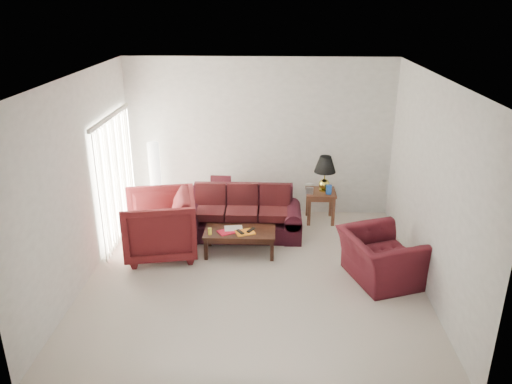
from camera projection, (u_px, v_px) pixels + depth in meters
floor at (254, 276)px, 7.63m from camera, size 5.00×5.00×0.00m
blinds at (116, 179)px, 8.53m from camera, size 0.10×2.00×2.16m
sofa at (242, 213)px, 8.80m from camera, size 2.11×0.96×0.85m
throw_pillow at (221, 186)px, 9.39m from camera, size 0.39×0.20×0.40m
end_table at (320, 206)px, 9.43m from camera, size 0.57×0.57×0.60m
table_lamp at (325, 174)px, 9.23m from camera, size 0.41×0.41×0.67m
clock at (310, 191)px, 9.17m from camera, size 0.14×0.08×0.13m
blue_canister at (329, 190)px, 9.17m from camera, size 0.13×0.13×0.17m
picture_frame at (310, 184)px, 9.46m from camera, size 0.20×0.20×0.05m
floor_lamp at (156, 181)px, 9.39m from camera, size 0.31×0.31×1.52m
armchair_left at (160, 225)px, 8.11m from camera, size 1.35×1.32×1.05m
armchair_right at (380, 257)px, 7.42m from camera, size 1.31×1.40×0.73m
coffee_table at (240, 242)px, 8.25m from camera, size 1.28×0.90×0.41m
magazine_red at (227, 232)px, 8.12m from camera, size 0.35×0.33×0.02m
magazine_white at (234, 229)px, 8.23m from camera, size 0.32×0.26×0.02m
magazine_orange at (245, 232)px, 8.10m from camera, size 0.36×0.32×0.02m
remote_a at (240, 232)px, 8.07m from camera, size 0.14×0.17×0.02m
remote_b at (251, 230)px, 8.14m from camera, size 0.14×0.19×0.02m
yellow_glass at (210, 231)px, 8.03m from camera, size 0.07×0.07×0.11m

